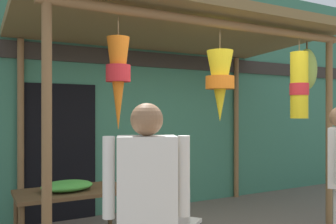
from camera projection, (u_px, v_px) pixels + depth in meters
name	position (u px, v px, depth m)	size (l,w,h in m)	color
shop_facade	(139.00, 89.00, 6.01)	(12.02, 0.29, 3.95)	#387056
market_stall_canopy	(183.00, 42.00, 4.88)	(4.25, 2.51, 2.83)	brown
display_table	(72.00, 197.00, 4.11)	(1.22, 0.68, 0.70)	brown
flower_heap_on_table	(68.00, 186.00, 4.07)	(0.57, 0.40, 0.12)	green
folding_chair	(175.00, 219.00, 3.68)	(0.56, 0.56, 0.84)	beige
vendor_in_orange	(147.00, 202.00, 2.46)	(0.56, 0.35, 1.65)	orange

